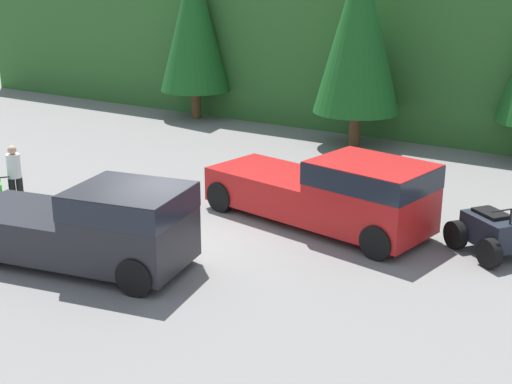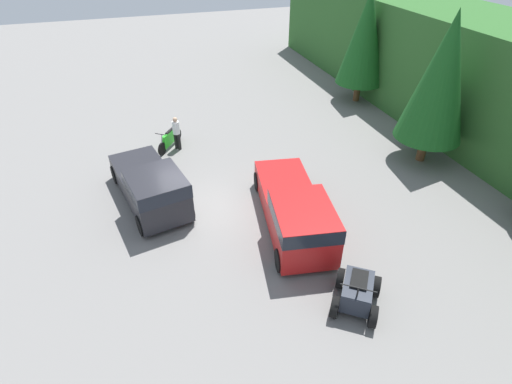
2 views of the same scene
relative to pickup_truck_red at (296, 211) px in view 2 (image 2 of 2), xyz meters
The scene contains 8 objects.
ground_plane 4.34m from the pickup_truck_red, 127.47° to the right, with size 80.00×80.00×0.00m, color slate.
tree_left 14.51m from the pickup_truck_red, 140.89° to the left, with size 2.96×2.96×6.73m.
tree_mid_left 9.23m from the pickup_truck_red, 111.50° to the left, with size 3.09×3.09×7.02m.
pickup_truck_red is the anchor object (origin of this frame).
pickup_truck_second 5.96m from the pickup_truck_red, 124.60° to the right, with size 5.49×3.05×1.91m.
dirt_bike 9.04m from the pickup_truck_red, 156.95° to the right, with size 1.92×1.45×1.14m.
quad_atv 3.83m from the pickup_truck_red, ahead, with size 2.31×2.20×1.27m.
rider_person 8.65m from the pickup_truck_red, 158.48° to the right, with size 0.51×0.51×1.76m.
Camera 2 is at (13.23, -1.69, 10.02)m, focal length 28.00 mm.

